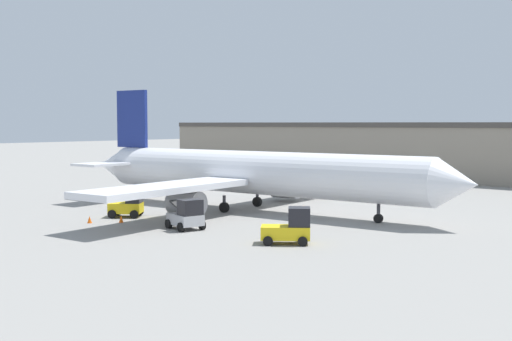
{
  "coord_description": "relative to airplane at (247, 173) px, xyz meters",
  "views": [
    {
      "loc": [
        36.97,
        -42.66,
        7.77
      ],
      "look_at": [
        0.0,
        0.0,
        3.6
      ],
      "focal_mm": 45.0,
      "sensor_mm": 36.0,
      "label": 1
    }
  ],
  "objects": [
    {
      "name": "safety_cone_near",
      "position": [
        -2.64,
        -11.91,
        -3.05
      ],
      "size": [
        0.36,
        0.36,
        0.55
      ],
      "color": "#EF590F",
      "rests_on": "ground_plane"
    },
    {
      "name": "safety_cone_far",
      "position": [
        -4.3,
        -13.67,
        -3.05
      ],
      "size": [
        0.36,
        0.36,
        0.55
      ],
      "color": "#EF590F",
      "rests_on": "ground_plane"
    },
    {
      "name": "ground_crew_worker",
      "position": [
        9.55,
        -4.4,
        -2.45
      ],
      "size": [
        0.36,
        0.36,
        1.65
      ],
      "rotation": [
        0.0,
        0.0,
        5.84
      ],
      "color": "#1E2338",
      "rests_on": "ground_plane"
    },
    {
      "name": "terminal_building",
      "position": [
        -5.16,
        43.41,
        0.62
      ],
      "size": [
        85.97,
        15.7,
        7.89
      ],
      "color": "gray",
      "rests_on": "ground_plane"
    },
    {
      "name": "baggage_tug",
      "position": [
        12.82,
        -10.24,
        -2.27
      ],
      "size": [
        3.44,
        3.17,
        2.38
      ],
      "rotation": [
        0.0,
        0.0,
        0.65
      ],
      "color": "yellow",
      "rests_on": "ground_plane"
    },
    {
      "name": "pushback_tug",
      "position": [
        -4.62,
        -9.61,
        -2.25
      ],
      "size": [
        3.29,
        3.21,
        2.4
      ],
      "rotation": [
        0.0,
        0.0,
        0.66
      ],
      "color": "yellow",
      "rests_on": "ground_plane"
    },
    {
      "name": "belt_loader_truck",
      "position": [
        3.66,
        -10.79,
        -2.27
      ],
      "size": [
        3.07,
        2.6,
        2.27
      ],
      "rotation": [
        0.0,
        0.0,
        -0.25
      ],
      "color": "#B2B2B7",
      "rests_on": "ground_plane"
    },
    {
      "name": "ground_plane",
      "position": [
        0.95,
        0.09,
        -3.33
      ],
      "size": [
        400.0,
        400.0,
        0.0
      ],
      "primitive_type": "plane",
      "color": "gray"
    },
    {
      "name": "airplane",
      "position": [
        0.0,
        0.0,
        0.0
      ],
      "size": [
        40.1,
        35.48,
        11.1
      ],
      "rotation": [
        0.0,
        0.0,
        0.09
      ],
      "color": "white",
      "rests_on": "ground_plane"
    }
  ]
}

